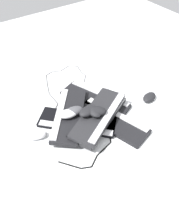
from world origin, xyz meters
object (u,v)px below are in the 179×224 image
at_px(mouse_7, 93,111).
at_px(keyboard_5, 99,115).
at_px(keyboard_0, 77,122).
at_px(mouse_1, 68,114).
at_px(keyboard_2, 95,99).
at_px(keyboard_3, 99,118).
at_px(keyboard_1, 112,121).
at_px(keyboard_4, 69,115).
at_px(mouse_2, 36,135).
at_px(mouse_0, 73,111).
at_px(mouse_5, 96,111).
at_px(mouse_6, 105,92).
at_px(mouse_4, 149,97).
at_px(mouse_3, 88,111).

bearing_deg(mouse_7, keyboard_5, -115.20).
relative_size(keyboard_0, mouse_1, 3.85).
xyz_separation_m(keyboard_2, keyboard_3, (0.10, 0.17, 0.03)).
distance_m(keyboard_1, keyboard_4, 0.25).
relative_size(keyboard_1, keyboard_2, 1.00).
bearing_deg(mouse_1, keyboard_4, 70.05).
bearing_deg(keyboard_1, keyboard_3, -32.11).
bearing_deg(mouse_7, keyboard_3, -98.66).
height_order(keyboard_4, mouse_2, keyboard_4).
bearing_deg(mouse_2, keyboard_0, 17.13).
height_order(mouse_0, mouse_2, mouse_0).
bearing_deg(mouse_1, keyboard_5, -17.74).
bearing_deg(keyboard_1, keyboard_5, -24.86).
bearing_deg(mouse_5, mouse_0, 164.11).
relative_size(keyboard_2, keyboard_5, 1.01).
bearing_deg(keyboard_2, keyboard_3, 59.65).
relative_size(mouse_0, mouse_2, 1.00).
distance_m(mouse_1, mouse_6, 0.32).
bearing_deg(keyboard_5, mouse_4, 178.13).
xyz_separation_m(keyboard_1, mouse_1, (0.21, -0.14, 0.07)).
xyz_separation_m(keyboard_0, keyboard_4, (0.02, -0.05, 0.03)).
height_order(keyboard_5, mouse_5, mouse_5).
relative_size(keyboard_5, mouse_3, 4.17).
distance_m(keyboard_0, mouse_7, 0.13).
relative_size(keyboard_0, mouse_4, 3.85).
bearing_deg(mouse_5, mouse_1, 173.96).
bearing_deg(keyboard_5, mouse_5, -19.03).
xyz_separation_m(keyboard_2, mouse_4, (-0.29, 0.19, 0.01)).
height_order(keyboard_4, keyboard_5, keyboard_5).
bearing_deg(mouse_6, mouse_3, -18.44).
bearing_deg(keyboard_3, keyboard_0, -31.53).
height_order(mouse_5, mouse_6, mouse_5).
relative_size(keyboard_1, mouse_0, 4.22).
xyz_separation_m(keyboard_0, mouse_2, (0.24, -0.04, 0.01)).
height_order(keyboard_2, keyboard_4, keyboard_4).
relative_size(keyboard_2, mouse_5, 4.22).
xyz_separation_m(mouse_3, mouse_5, (-0.04, 0.02, 0.00)).
bearing_deg(mouse_1, keyboard_3, -14.57).
distance_m(keyboard_0, keyboard_3, 0.13).
height_order(mouse_1, mouse_2, mouse_1).
height_order(mouse_3, mouse_4, mouse_3).
xyz_separation_m(keyboard_3, keyboard_5, (0.00, 0.01, 0.03)).
relative_size(keyboard_2, mouse_6, 4.22).
bearing_deg(mouse_0, mouse_2, 3.05).
height_order(keyboard_2, mouse_5, mouse_5).
height_order(mouse_1, mouse_7, mouse_7).
distance_m(mouse_0, mouse_6, 0.28).
bearing_deg(mouse_0, keyboard_4, -46.14).
xyz_separation_m(keyboard_1, keyboard_4, (0.19, -0.16, 0.03)).
bearing_deg(mouse_4, mouse_6, 126.39).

